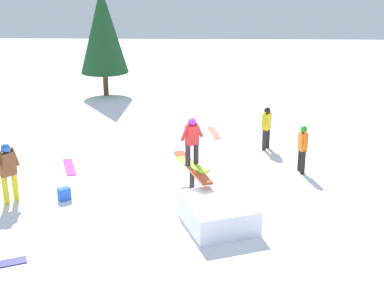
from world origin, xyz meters
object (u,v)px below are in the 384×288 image
at_px(main_rider_on_rail, 192,142).
at_px(pine_tree_near, 103,30).
at_px(backpack_on_snow, 64,194).
at_px(bystander_yellow, 267,126).
at_px(bystander_brown, 8,170).
at_px(loose_snowboard_magenta, 69,167).
at_px(rail_feature, 192,170).
at_px(bystander_orange, 303,146).
at_px(loose_snowboard_coral, 214,133).

xyz_separation_m(main_rider_on_rail, pine_tree_near, (11.06, 4.30, 1.53)).
bearing_deg(backpack_on_snow, bystander_yellow, 178.41).
relative_size(bystander_brown, loose_snowboard_magenta, 1.12).
height_order(rail_feature, loose_snowboard_magenta, rail_feature).
xyz_separation_m(bystander_orange, loose_snowboard_coral, (3.73, 2.53, -0.80)).
bearing_deg(main_rider_on_rail, pine_tree_near, -14.00).
xyz_separation_m(main_rider_on_rail, loose_snowboard_coral, (5.39, -0.66, -1.46)).
height_order(main_rider_on_rail, loose_snowboard_magenta, main_rider_on_rail).
xyz_separation_m(rail_feature, main_rider_on_rail, (0.00, 0.00, 0.77)).
bearing_deg(rail_feature, loose_snowboard_coral, -27.16).
bearing_deg(loose_snowboard_magenta, bystander_brown, -39.23).
distance_m(rail_feature, bystander_brown, 4.73).
bearing_deg(backpack_on_snow, loose_snowboard_coral, -162.24).
xyz_separation_m(main_rider_on_rail, loose_snowboard_magenta, (1.86, 3.78, -1.46)).
xyz_separation_m(loose_snowboard_magenta, pine_tree_near, (9.20, 0.52, 2.99)).
bearing_deg(rail_feature, backpack_on_snow, 77.76).
distance_m(bystander_brown, pine_tree_near, 11.89).
relative_size(loose_snowboard_magenta, pine_tree_near, 0.29).
relative_size(rail_feature, main_rider_on_rail, 1.80).
distance_m(bystander_brown, backpack_on_snow, 1.54).
bearing_deg(bystander_yellow, bystander_brown, 155.24).
distance_m(bystander_yellow, backpack_on_snow, 7.10).
xyz_separation_m(main_rider_on_rail, bystander_orange, (1.66, -3.19, -0.66)).
bearing_deg(bystander_brown, bystander_orange, -37.80).
bearing_deg(bystander_orange, loose_snowboard_magenta, 78.74).
bearing_deg(bystander_brown, loose_snowboard_magenta, 16.20).
bearing_deg(bystander_orange, rail_feature, 107.79).
height_order(loose_snowboard_magenta, loose_snowboard_coral, same).
relative_size(loose_snowboard_coral, backpack_on_snow, 4.32).
distance_m(rail_feature, loose_snowboard_coral, 5.47).
xyz_separation_m(bystander_brown, loose_snowboard_coral, (6.03, -5.34, -0.89)).
distance_m(rail_feature, loose_snowboard_magenta, 4.27).
relative_size(bystander_brown, pine_tree_near, 0.33).
bearing_deg(loose_snowboard_magenta, main_rider_on_rail, 44.38).
relative_size(bystander_yellow, loose_snowboard_magenta, 1.00).
relative_size(bystander_yellow, bystander_orange, 0.99).
height_order(bystander_orange, backpack_on_snow, bystander_orange).
relative_size(rail_feature, loose_snowboard_coral, 1.61).
xyz_separation_m(rail_feature, pine_tree_near, (11.06, 4.30, 2.31)).
height_order(loose_snowboard_magenta, backpack_on_snow, backpack_on_snow).
xyz_separation_m(bystander_yellow, backpack_on_snow, (-4.19, 5.70, -0.63)).
bearing_deg(loose_snowboard_magenta, loose_snowboard_coral, 109.00).
relative_size(loose_snowboard_coral, pine_tree_near, 0.30).
height_order(bystander_yellow, pine_tree_near, pine_tree_near).
bearing_deg(pine_tree_near, bystander_orange, -141.44).
bearing_deg(main_rider_on_rail, loose_snowboard_coral, -42.23).
height_order(bystander_brown, loose_snowboard_coral, bystander_brown).
bearing_deg(bystander_brown, backpack_on_snow, -46.73).
height_order(rail_feature, bystander_brown, bystander_brown).
bearing_deg(loose_snowboard_coral, loose_snowboard_magenta, 118.08).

